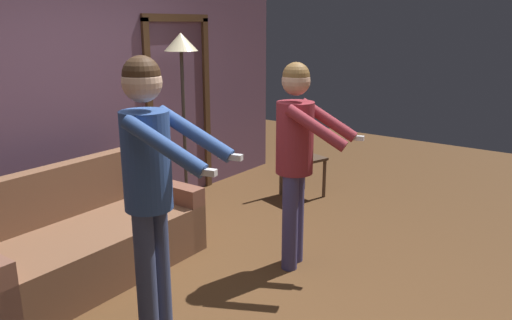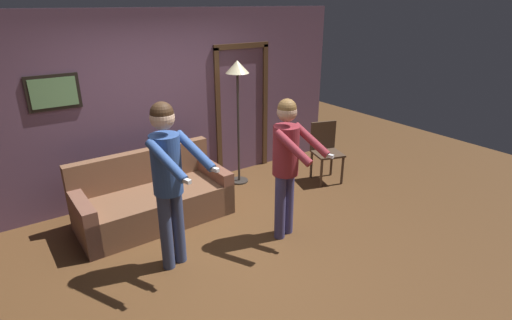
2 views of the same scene
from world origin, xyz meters
The scene contains 7 objects.
ground_plane centered at (0.00, 0.00, 0.00)m, with size 12.00×12.00×0.00m, color #56361C.
back_wall_assembly centered at (0.01, 1.91, 1.30)m, with size 6.40×0.10×2.60m.
couch centered at (-0.38, 1.10, 0.28)m, with size 1.92×0.89×0.87m.
torchiere_lamp centered at (1.17, 1.48, 1.59)m, with size 0.34×0.34×1.89m.
person_standing_left centered at (-0.55, 0.05, 1.11)m, with size 0.55×0.74×1.81m.
person_standing_right centered at (0.79, -0.16, 1.03)m, with size 0.54×0.65×1.70m.
dining_chair_distant centered at (2.35, 0.79, 0.53)m, with size 0.52×0.52×0.93m.
Camera 2 is at (-1.90, -3.43, 2.67)m, focal length 28.00 mm.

